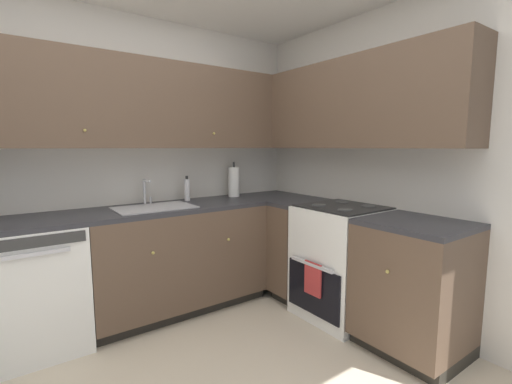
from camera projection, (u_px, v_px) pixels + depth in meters
name	position (u px, v px, depth m)	size (l,w,h in m)	color
wall_back	(109.00, 166.00, 2.94)	(3.66, 0.05, 2.50)	silver
wall_right	(414.00, 168.00, 2.67)	(0.05, 3.33, 2.50)	silver
dishwasher	(37.00, 287.00, 2.44)	(0.60, 0.63, 0.88)	white
lower_cabinets_back	(178.00, 259.00, 3.05)	(1.47, 0.62, 0.88)	brown
countertop_back	(176.00, 207.00, 2.98)	(2.68, 0.60, 0.04)	#2D2D33
lower_cabinets_right	(371.00, 274.00, 2.67)	(0.62, 1.58, 0.88)	brown
countertop_right	(374.00, 216.00, 2.61)	(0.60, 1.58, 0.03)	#2D2D33
oven_range	(341.00, 261.00, 2.92)	(0.68, 0.62, 1.07)	white
upper_cabinets_back	(148.00, 105.00, 2.90)	(2.36, 0.34, 0.70)	brown
upper_cabinets_right	(342.00, 106.00, 2.95)	(0.32, 2.13, 0.70)	brown
sink	(155.00, 213.00, 2.85)	(0.61, 0.40, 0.10)	#B7B7BC
faucet	(146.00, 189.00, 3.00)	(0.07, 0.16, 0.22)	silver
soap_bottle	(187.00, 190.00, 3.22)	(0.05, 0.05, 0.23)	silver
paper_towel_roll	(234.00, 182.00, 3.49)	(0.11, 0.11, 0.35)	white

